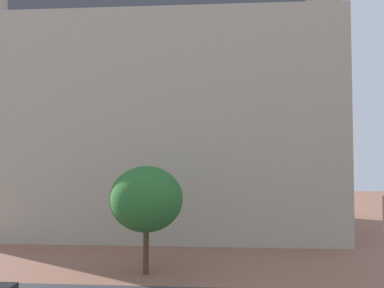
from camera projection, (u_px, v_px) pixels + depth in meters
landmark_building at (169, 109)px, 32.69m from camera, size 24.87×16.03×35.90m
tree_curb_far at (146, 199)px, 18.63m from camera, size 3.41×3.41×5.00m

